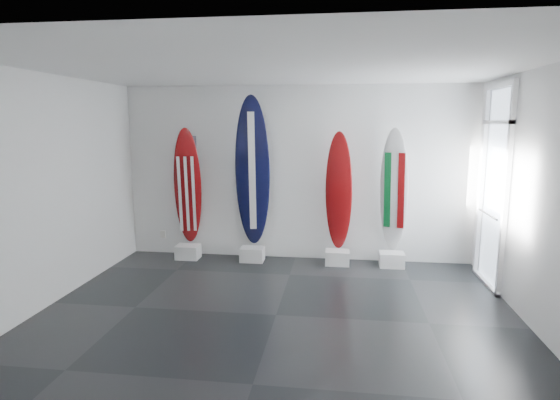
# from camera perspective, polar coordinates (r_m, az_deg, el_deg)

# --- Properties ---
(floor) EXTENTS (6.00, 6.00, 0.00)m
(floor) POSITION_cam_1_polar(r_m,az_deg,el_deg) (5.86, -0.49, -14.20)
(floor) COLOR black
(floor) RESTS_ON ground
(ceiling) EXTENTS (6.00, 6.00, 0.00)m
(ceiling) POSITION_cam_1_polar(r_m,az_deg,el_deg) (5.40, -0.54, 16.34)
(ceiling) COLOR white
(ceiling) RESTS_ON wall_back
(wall_back) EXTENTS (6.00, 0.00, 6.00)m
(wall_back) POSITION_cam_1_polar(r_m,az_deg,el_deg) (7.89, 2.02, 3.31)
(wall_back) COLOR white
(wall_back) RESTS_ON ground
(wall_front) EXTENTS (6.00, 0.00, 6.00)m
(wall_front) POSITION_cam_1_polar(r_m,az_deg,el_deg) (3.04, -7.17, -7.09)
(wall_front) COLOR white
(wall_front) RESTS_ON ground
(wall_left) EXTENTS (0.00, 5.00, 5.00)m
(wall_left) POSITION_cam_1_polar(r_m,az_deg,el_deg) (6.56, -27.45, 0.93)
(wall_left) COLOR white
(wall_left) RESTS_ON ground
(wall_right) EXTENTS (0.00, 5.00, 5.00)m
(wall_right) POSITION_cam_1_polar(r_m,az_deg,el_deg) (5.83, 30.11, -0.25)
(wall_right) COLOR white
(wall_right) RESTS_ON ground
(display_block_usa) EXTENTS (0.40, 0.30, 0.24)m
(display_block_usa) POSITION_cam_1_polar(r_m,az_deg,el_deg) (8.25, -11.43, -6.38)
(display_block_usa) COLOR white
(display_block_usa) RESTS_ON floor
(surfboard_usa) EXTENTS (0.55, 0.50, 2.06)m
(surfboard_usa) POSITION_cam_1_polar(r_m,az_deg,el_deg) (8.11, -11.47, 1.62)
(surfboard_usa) COLOR maroon
(surfboard_usa) RESTS_ON display_block_usa
(display_block_navy) EXTENTS (0.40, 0.30, 0.24)m
(display_block_navy) POSITION_cam_1_polar(r_m,az_deg,el_deg) (7.96, -3.49, -6.80)
(display_block_navy) COLOR white
(display_block_navy) RESTS_ON floor
(surfboard_navy) EXTENTS (0.63, 0.50, 2.59)m
(surfboard_navy) POSITION_cam_1_polar(r_m,az_deg,el_deg) (7.78, -3.45, 3.44)
(surfboard_navy) COLOR black
(surfboard_navy) RESTS_ON display_block_navy
(display_block_swiss) EXTENTS (0.40, 0.30, 0.24)m
(display_block_swiss) POSITION_cam_1_polar(r_m,az_deg,el_deg) (7.82, 7.19, -7.16)
(display_block_swiss) COLOR white
(display_block_swiss) RESTS_ON floor
(surfboard_swiss) EXTENTS (0.48, 0.28, 2.00)m
(surfboard_swiss) POSITION_cam_1_polar(r_m,az_deg,el_deg) (7.67, 7.37, 1.08)
(surfboard_swiss) COLOR maroon
(surfboard_swiss) RESTS_ON display_block_swiss
(display_block_italy) EXTENTS (0.40, 0.30, 0.24)m
(display_block_italy) POSITION_cam_1_polar(r_m,az_deg,el_deg) (7.87, 13.81, -7.26)
(display_block_italy) COLOR white
(display_block_italy) RESTS_ON floor
(surfboard_italy) EXTENTS (0.52, 0.39, 2.06)m
(surfboard_italy) POSITION_cam_1_polar(r_m,az_deg,el_deg) (7.72, 14.07, 1.14)
(surfboard_italy) COLOR silver
(surfboard_italy) RESTS_ON display_block_italy
(wall_outlet) EXTENTS (0.09, 0.02, 0.13)m
(wall_outlet) POSITION_cam_1_polar(r_m,az_deg,el_deg) (8.66, -14.44, -4.16)
(wall_outlet) COLOR silver
(wall_outlet) RESTS_ON wall_back
(glass_door) EXTENTS (0.12, 1.16, 2.85)m
(glass_door) POSITION_cam_1_polar(r_m,az_deg,el_deg) (7.27, 25.23, 1.25)
(glass_door) COLOR white
(glass_door) RESTS_ON floor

